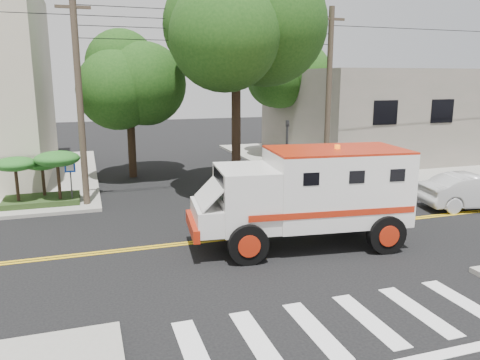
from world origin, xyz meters
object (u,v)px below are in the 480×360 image
object	(u,v)px
armored_truck	(309,191)
pedestrian_b	(337,164)
parked_sedan	(475,191)
pedestrian_a	(313,171)

from	to	relation	value
armored_truck	pedestrian_b	world-z (taller)	armored_truck
parked_sedan	pedestrian_a	bearing A→B (deg)	52.57
parked_sedan	pedestrian_a	distance (m)	7.49
armored_truck	pedestrian_b	bearing A→B (deg)	61.24
pedestrian_a	pedestrian_b	size ratio (longest dim) A/B	0.81
armored_truck	pedestrian_a	distance (m)	8.44
armored_truck	pedestrian_b	xyz separation A→B (m)	(5.59, 7.90, -0.78)
armored_truck	pedestrian_a	size ratio (longest dim) A/B	4.89
pedestrian_a	pedestrian_b	bearing A→B (deg)	171.99
armored_truck	parked_sedan	size ratio (longest dim) A/B	1.61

